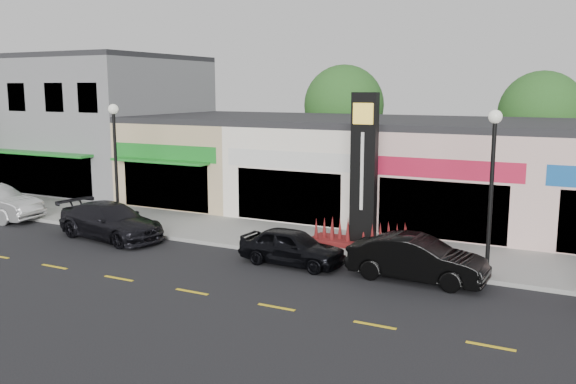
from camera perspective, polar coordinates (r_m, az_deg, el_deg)
name	(u,v)px	position (r m, az deg, el deg)	size (l,w,h in m)	color
ground	(242,267)	(21.92, -4.34, -7.03)	(120.00, 120.00, 0.00)	black
sidewalk	(296,239)	(25.58, 0.74, -4.39)	(52.00, 4.30, 0.15)	gray
curb	(270,251)	(23.65, -1.68, -5.57)	(52.00, 0.20, 0.15)	gray
building_grey_2story	(94,122)	(41.32, -17.67, 6.24)	(12.00, 10.95, 8.30)	slate
shop_beige	(219,157)	(35.45, -6.51, 3.30)	(7.00, 10.85, 4.80)	tan
shop_cream	(330,163)	(32.15, 3.98, 2.69)	(7.00, 10.01, 4.80)	white
shop_pink_w	(466,171)	(30.14, 16.32, 1.86)	(7.00, 10.01, 4.80)	#CCA49B
tree_rear_west	(344,105)	(40.31, 5.25, 8.10)	(5.20, 5.20, 7.83)	#382619
tree_rear_mid	(541,114)	(37.55, 22.62, 6.78)	(4.80, 4.80, 7.29)	#382619
lamp_west_near	(115,153)	(28.01, -15.85, 3.54)	(0.44, 0.44, 5.47)	black
lamp_east_near	(492,176)	(20.81, 18.54, 1.40)	(0.44, 0.44, 5.47)	black
pylon_sign	(363,193)	(23.84, 7.07, -0.10)	(4.20, 1.30, 6.00)	maroon
car_dark_sedan	(111,221)	(26.81, -16.25, -2.64)	(5.21, 2.12, 1.51)	black
car_black_sedan	(292,247)	(22.01, 0.36, -5.13)	(3.91, 1.57, 1.33)	black
car_black_conv	(417,259)	(20.64, 11.99, -6.13)	(4.52, 1.58, 1.49)	black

